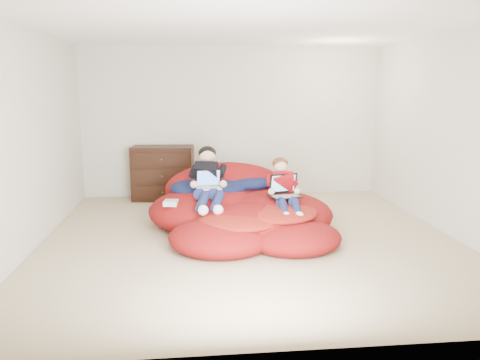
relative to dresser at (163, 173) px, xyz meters
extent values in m
cube|color=tan|center=(1.16, -2.24, -0.57)|extent=(5.10, 5.10, 0.25)
cube|color=beige|center=(1.16, 0.27, 0.81)|extent=(5.10, 0.02, 2.50)
cube|color=beige|center=(1.16, -4.75, 0.81)|extent=(5.10, 0.02, 2.50)
cube|color=beige|center=(-1.35, -2.24, 0.81)|extent=(0.02, 5.10, 2.50)
cube|color=beige|center=(3.67, -2.24, 0.81)|extent=(0.02, 5.10, 2.50)
cube|color=white|center=(1.16, -2.24, 2.07)|extent=(5.10, 5.10, 0.02)
cube|color=black|center=(0.00, 0.01, 0.00)|extent=(1.03, 0.58, 0.89)
cube|color=black|center=(0.00, -0.25, -0.27)|extent=(0.88, 0.10, 0.21)
cylinder|color=#4C3F26|center=(0.00, -0.27, -0.27)|extent=(0.04, 0.06, 0.03)
cube|color=black|center=(0.00, -0.25, 0.00)|extent=(0.88, 0.10, 0.21)
cylinder|color=#4C3F26|center=(0.00, -0.27, 0.00)|extent=(0.04, 0.06, 0.03)
cube|color=black|center=(0.00, -0.25, 0.27)|extent=(0.88, 0.10, 0.21)
cylinder|color=#4C3F26|center=(0.00, -0.27, 0.27)|extent=(0.04, 0.06, 0.03)
ellipsoid|color=maroon|center=(0.71, -1.64, -0.22)|extent=(1.62, 1.46, 0.58)
ellipsoid|color=maroon|center=(1.51, -1.85, -0.24)|extent=(1.56, 1.52, 0.56)
ellipsoid|color=maroon|center=(1.18, -2.21, -0.26)|extent=(1.62, 1.30, 0.52)
ellipsoid|color=maroon|center=(0.80, -2.55, -0.30)|extent=(1.22, 1.12, 0.41)
ellipsoid|color=maroon|center=(1.61, -2.61, -0.31)|extent=(1.12, 1.02, 0.37)
ellipsoid|color=maroon|center=(0.96, -1.17, -0.04)|extent=(1.75, 0.77, 0.77)
ellipsoid|color=#131C44|center=(0.70, -1.41, 0.04)|extent=(1.07, 0.87, 0.27)
ellipsoid|color=#131C44|center=(1.22, -1.28, 0.08)|extent=(0.94, 0.65, 0.22)
ellipsoid|color=maroon|center=(1.47, -2.25, -0.10)|extent=(1.03, 1.03, 0.19)
ellipsoid|color=maroon|center=(1.02, -2.44, -0.14)|extent=(0.99, 0.89, 0.18)
ellipsoid|color=white|center=(0.64, -1.07, 0.18)|extent=(0.44, 0.28, 0.28)
cube|color=black|center=(0.68, -1.64, 0.22)|extent=(0.39, 0.45, 0.45)
sphere|color=tan|center=(0.68, -1.51, 0.49)|extent=(0.21, 0.21, 0.21)
ellipsoid|color=black|center=(0.68, -1.48, 0.52)|extent=(0.24, 0.22, 0.18)
cylinder|color=#161E45|center=(0.60, -1.92, 0.07)|extent=(0.23, 0.37, 0.19)
cylinder|color=#161E45|center=(0.60, -2.23, 0.04)|extent=(0.20, 0.35, 0.22)
sphere|color=white|center=(0.60, -2.40, -0.02)|extent=(0.12, 0.12, 0.12)
cylinder|color=#161E45|center=(0.77, -1.92, 0.07)|extent=(0.23, 0.37, 0.19)
cylinder|color=#161E45|center=(0.77, -2.23, 0.04)|extent=(0.20, 0.35, 0.22)
sphere|color=white|center=(0.77, -2.40, -0.02)|extent=(0.12, 0.12, 0.12)
cube|color=#9D0D12|center=(1.61, -1.91, 0.14)|extent=(0.28, 0.33, 0.40)
sphere|color=tan|center=(1.61, -1.80, 0.38)|extent=(0.18, 0.18, 0.18)
ellipsoid|color=#512B15|center=(1.61, -1.78, 0.41)|extent=(0.21, 0.19, 0.16)
cylinder|color=#161E45|center=(1.54, -2.16, 0.00)|extent=(0.13, 0.30, 0.17)
cylinder|color=#161E45|center=(1.54, -2.42, -0.02)|extent=(0.11, 0.29, 0.19)
sphere|color=white|center=(1.54, -2.58, -0.08)|extent=(0.11, 0.11, 0.11)
cylinder|color=#161E45|center=(1.69, -2.16, 0.00)|extent=(0.13, 0.30, 0.17)
cylinder|color=#161E45|center=(1.69, -2.42, -0.02)|extent=(0.11, 0.29, 0.19)
sphere|color=white|center=(1.69, -2.58, -0.08)|extent=(0.11, 0.11, 0.11)
cube|color=silver|center=(0.68, -1.91, 0.13)|extent=(0.32, 0.25, 0.01)
cube|color=gray|center=(0.68, -1.92, 0.14)|extent=(0.26, 0.15, 0.00)
cube|color=silver|center=(0.68, -1.79, 0.24)|extent=(0.30, 0.11, 0.20)
cube|color=#3E72D5|center=(0.68, -1.79, 0.24)|extent=(0.26, 0.08, 0.16)
cube|color=black|center=(1.61, -2.14, 0.06)|extent=(0.42, 0.34, 0.01)
cube|color=gray|center=(1.61, -2.16, 0.07)|extent=(0.34, 0.22, 0.00)
cube|color=black|center=(1.61, -1.99, 0.19)|extent=(0.37, 0.16, 0.25)
cube|color=#509ABC|center=(1.61, -2.00, 0.19)|extent=(0.32, 0.13, 0.21)
cube|color=silver|center=(0.21, -2.00, -0.02)|extent=(0.19, 0.19, 0.06)
camera|label=1|loc=(0.48, -7.66, 1.36)|focal=35.00mm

